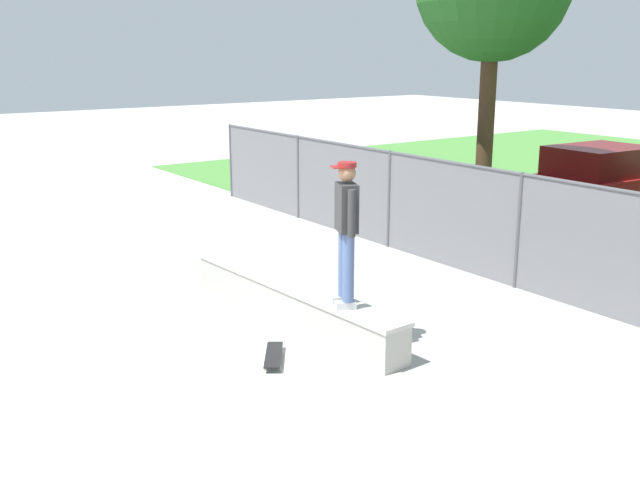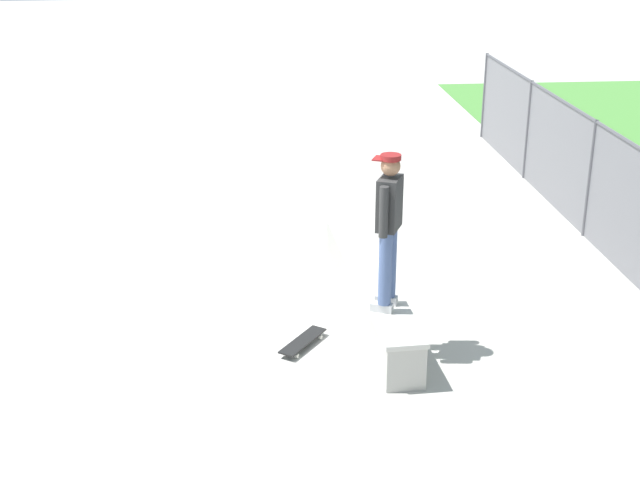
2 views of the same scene
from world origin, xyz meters
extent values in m
plane|color=#ADAAA3|center=(0.00, 0.00, 0.00)|extent=(80.00, 80.00, 0.00)
cube|color=#A8A59E|center=(-0.80, 1.55, 0.26)|extent=(4.29, 0.69, 0.51)
cube|color=beige|center=(-0.80, 1.55, 0.54)|extent=(4.33, 0.73, 0.06)
cube|color=beige|center=(0.49, 1.51, 0.62)|extent=(0.21, 0.28, 0.10)
cube|color=beige|center=(0.29, 1.60, 0.62)|extent=(0.21, 0.28, 0.10)
cylinder|color=#475B89|center=(0.50, 1.54, 1.11)|extent=(0.15, 0.15, 0.88)
cylinder|color=#475B89|center=(0.30, 1.63, 1.11)|extent=(0.15, 0.15, 0.88)
cube|color=#2D2D2D|center=(0.40, 1.58, 1.85)|extent=(0.44, 0.35, 0.60)
cylinder|color=#2D2D2D|center=(0.63, 1.48, 1.83)|extent=(0.10, 0.10, 0.58)
cylinder|color=#2D2D2D|center=(0.17, 1.68, 1.83)|extent=(0.10, 0.10, 0.58)
sphere|color=#9E7051|center=(0.40, 1.58, 2.28)|extent=(0.22, 0.22, 0.22)
cylinder|color=maroon|center=(0.40, 1.58, 2.38)|extent=(0.23, 0.23, 0.06)
cube|color=maroon|center=(0.35, 1.46, 2.36)|extent=(0.23, 0.19, 0.02)
cube|color=black|center=(0.20, 0.62, 0.08)|extent=(0.77, 0.62, 0.02)
cube|color=#B2B2B7|center=(-0.03, 0.78, 0.06)|extent=(0.13, 0.15, 0.02)
cube|color=#B2B2B7|center=(0.42, 0.46, 0.06)|extent=(0.13, 0.15, 0.02)
cylinder|color=silver|center=(0.02, 0.85, 0.03)|extent=(0.06, 0.06, 0.05)
cylinder|color=silver|center=(-0.07, 0.71, 0.03)|extent=(0.06, 0.06, 0.05)
cylinder|color=silver|center=(0.47, 0.53, 0.03)|extent=(0.06, 0.06, 0.05)
cylinder|color=silver|center=(0.37, 0.39, 0.03)|extent=(0.06, 0.06, 0.05)
cylinder|color=#4C4C51|center=(-9.41, 5.34, 0.94)|extent=(0.07, 0.07, 1.88)
cylinder|color=#4C4C51|center=(-6.27, 5.34, 0.94)|extent=(0.07, 0.07, 1.88)
cylinder|color=#4C4C51|center=(-3.14, 5.34, 0.94)|extent=(0.07, 0.07, 1.88)
camera|label=1|loc=(7.42, -3.83, 3.73)|focal=41.39mm
camera|label=2|loc=(9.48, 0.02, 4.98)|focal=49.08mm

